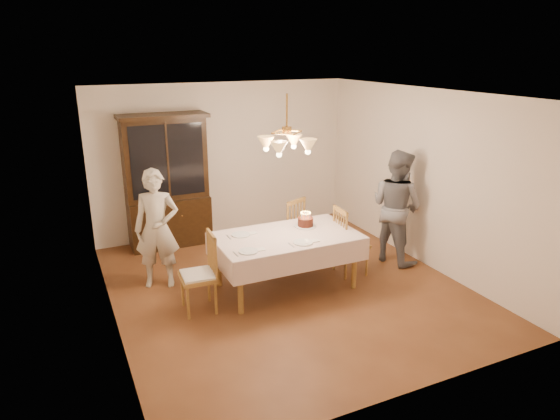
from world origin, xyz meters
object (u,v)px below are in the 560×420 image
chair_far_side (287,232)px  birthday_cake (305,223)px  china_hutch (167,184)px  dining_table (286,240)px  elderly_woman (157,229)px

chair_far_side → birthday_cake: size_ratio=3.33×
china_hutch → birthday_cake: bearing=-55.1°
dining_table → birthday_cake: bearing=25.7°
dining_table → elderly_woman: size_ratio=1.16×
china_hutch → chair_far_side: bearing=-43.1°
chair_far_side → elderly_woman: elderly_woman is taller
china_hutch → elderly_woman: size_ratio=1.32×
dining_table → elderly_woman: (-1.54, 0.80, 0.13)m
chair_far_side → birthday_cake: chair_far_side is taller
china_hutch → chair_far_side: 2.13m
china_hutch → chair_far_side: china_hutch is taller
dining_table → china_hutch: 2.52m
elderly_woman → birthday_cake: (1.93, -0.62, 0.00)m
dining_table → chair_far_side: 0.99m
dining_table → chair_far_side: chair_far_side is taller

